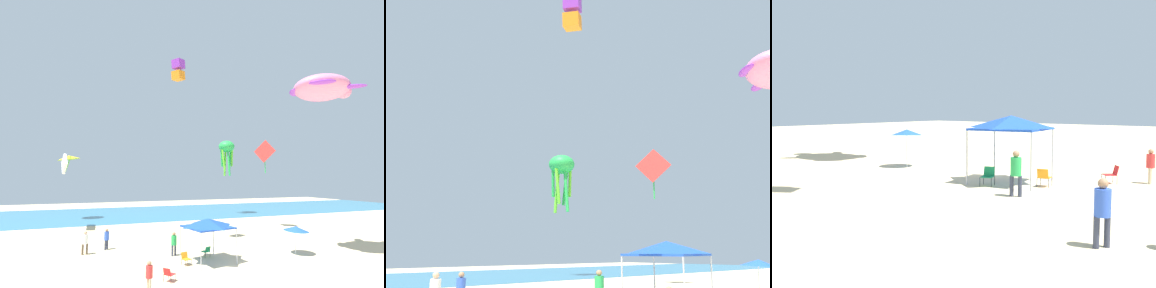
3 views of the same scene
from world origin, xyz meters
The scene contains 7 objects.
ocean_strip centered at (0.00, 33.97, 0.01)m, with size 120.00×23.23×0.02m, color teal.
canopy_tent centered at (-2.49, 3.04, 2.74)m, with size 3.55×3.46×3.08m.
beach_umbrella centered at (5.02, 2.43, 2.00)m, with size 1.98×1.98×2.27m.
person_watching_sky centered at (-4.32, 5.52, 1.05)m, with size 0.44×0.43×1.80m.
kite_box_purple centered at (-3.00, 8.88, 16.78)m, with size 1.44×1.42×2.18m.
kite_octopus_green centered at (11.78, 26.98, 11.47)m, with size 2.81×2.81×6.24m.
kite_diamond_red centered at (9.88, 13.08, 9.37)m, with size 1.42×2.68×4.25m.
Camera 2 is at (-19.39, -9.36, 2.67)m, focal length 41.62 mm.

